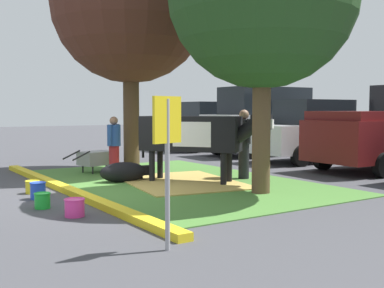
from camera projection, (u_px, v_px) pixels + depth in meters
ground_plane at (99, 192)px, 9.95m from camera, size 80.00×80.00×0.00m
grass_island at (177, 181)px, 11.43m from camera, size 7.86×5.02×0.02m
curb_yellow at (67, 189)px, 9.96m from camera, size 9.06×0.24×0.12m
hay_bedding at (181, 182)px, 11.20m from camera, size 3.54×2.88×0.04m
shade_tree_left at (130, 5)px, 13.01m from camera, size 4.25×4.25×6.67m
cow_holstein at (195, 134)px, 11.13m from camera, size 2.70×2.23×1.59m
calf_lying at (125, 172)px, 11.32m from camera, size 0.66×1.33×0.48m
person_handler at (244, 142)px, 11.78m from camera, size 0.53×0.34×1.70m
person_visitor_near at (114, 144)px, 12.34m from camera, size 0.37×0.43×1.53m
wheelbarrow at (98, 158)px, 13.03m from camera, size 0.86×1.62×0.63m
parking_sign at (167, 142)px, 5.77m from camera, size 0.14×0.44×1.86m
bucket_yellow at (32, 187)px, 9.83m from camera, size 0.30×0.30×0.26m
bucket_blue at (38, 190)px, 9.21m from camera, size 0.31×0.31×0.32m
bucket_green at (42, 200)px, 8.34m from camera, size 0.29×0.29×0.27m
bucket_pink at (75, 207)px, 7.71m from camera, size 0.34×0.34×0.29m
sedan_silver at (212, 127)px, 20.32m from camera, size 2.16×4.47×2.02m
suv_black at (265, 121)px, 18.08m from camera, size 2.27×4.67×2.52m
hatchback_white at (314, 131)px, 15.88m from camera, size 2.16×4.47×2.02m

